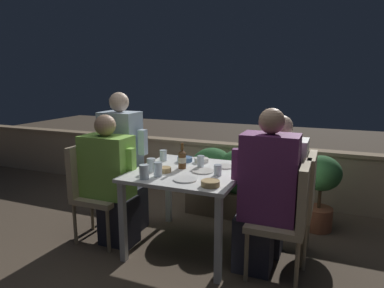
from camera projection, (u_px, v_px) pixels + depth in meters
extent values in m
plane|color=brown|center=(189.00, 246.00, 3.12)|extent=(16.00, 16.00, 0.00)
cube|color=tan|center=(233.00, 172.00, 4.35)|extent=(9.00, 0.14, 0.65)
cube|color=#9E8466|center=(233.00, 145.00, 4.29)|extent=(9.00, 0.18, 0.04)
cube|color=white|center=(189.00, 172.00, 2.98)|extent=(0.93, 0.95, 0.03)
cube|color=silver|center=(123.00, 222.00, 2.82)|extent=(0.05, 0.05, 0.69)
cube|color=silver|center=(218.00, 240.00, 2.51)|extent=(0.05, 0.05, 0.69)
cube|color=silver|center=(168.00, 190.00, 3.59)|extent=(0.05, 0.05, 0.69)
cube|color=silver|center=(246.00, 201.00, 3.28)|extent=(0.05, 0.05, 0.69)
cube|color=brown|center=(238.00, 203.00, 3.80)|extent=(1.13, 0.36, 0.28)
ellipsoid|color=#2D6633|center=(212.00, 169.00, 3.84)|extent=(0.51, 0.47, 0.48)
ellipsoid|color=#2D6633|center=(239.00, 172.00, 3.72)|extent=(0.51, 0.47, 0.48)
ellipsoid|color=#2D6633|center=(268.00, 175.00, 3.61)|extent=(0.51, 0.47, 0.48)
cube|color=tan|center=(102.00, 197.00, 3.17)|extent=(0.42, 0.42, 0.05)
cube|color=tan|center=(85.00, 169.00, 3.19)|extent=(0.06, 0.42, 0.46)
cylinder|color=#9E8966|center=(75.00, 224.00, 3.12)|extent=(0.03, 0.03, 0.40)
cylinder|color=#9E8966|center=(108.00, 231.00, 2.98)|extent=(0.03, 0.03, 0.40)
cylinder|color=#9E8966|center=(100.00, 210.00, 3.44)|extent=(0.03, 0.03, 0.40)
cylinder|color=#9E8966|center=(131.00, 216.00, 3.31)|extent=(0.03, 0.03, 0.40)
cube|color=#282833|center=(119.00, 220.00, 3.14)|extent=(0.32, 0.23, 0.45)
cube|color=#8CCC4C|center=(107.00, 166.00, 3.08)|extent=(0.45, 0.26, 0.56)
cube|color=#8CCC4C|center=(131.00, 162.00, 2.98)|extent=(0.07, 0.07, 0.24)
sphere|color=tan|center=(105.00, 125.00, 3.01)|extent=(0.19, 0.19, 0.19)
cube|color=tan|center=(117.00, 186.00, 3.48)|extent=(0.42, 0.42, 0.05)
cube|color=tan|center=(100.00, 160.00, 3.50)|extent=(0.06, 0.42, 0.46)
cylinder|color=#9E8966|center=(92.00, 211.00, 3.43)|extent=(0.03, 0.03, 0.40)
cylinder|color=#9E8966|center=(123.00, 216.00, 3.29)|extent=(0.03, 0.03, 0.40)
cylinder|color=#9E8966|center=(113.00, 199.00, 3.76)|extent=(0.03, 0.03, 0.40)
cylinder|color=#9E8966|center=(142.00, 204.00, 3.62)|extent=(0.03, 0.03, 0.40)
cube|color=#282833|center=(132.00, 207.00, 3.46)|extent=(0.26, 0.23, 0.45)
cube|color=silver|center=(121.00, 149.00, 3.38)|extent=(0.37, 0.26, 0.74)
cube|color=silver|center=(143.00, 142.00, 3.26)|extent=(0.07, 0.07, 0.24)
sphere|color=beige|center=(119.00, 102.00, 3.28)|extent=(0.19, 0.19, 0.19)
cube|color=tan|center=(276.00, 224.00, 2.61)|extent=(0.42, 0.42, 0.05)
cube|color=tan|center=(304.00, 195.00, 2.49)|extent=(0.06, 0.42, 0.46)
cylinder|color=#9E8966|center=(246.00, 257.00, 2.55)|extent=(0.03, 0.03, 0.40)
cylinder|color=#9E8966|center=(297.00, 267.00, 2.42)|extent=(0.03, 0.03, 0.40)
cylinder|color=#9E8966|center=(256.00, 236.00, 2.88)|extent=(0.03, 0.03, 0.40)
cylinder|color=#9E8966|center=(301.00, 244.00, 2.75)|extent=(0.03, 0.03, 0.40)
cube|color=#282833|center=(253.00, 243.00, 2.71)|extent=(0.29, 0.23, 0.45)
cube|color=#6B2D66|center=(269.00, 178.00, 2.56)|extent=(0.42, 0.26, 0.66)
cube|color=#6B2D66|center=(237.00, 164.00, 2.64)|extent=(0.07, 0.07, 0.24)
sphere|color=tan|center=(272.00, 121.00, 2.48)|extent=(0.19, 0.19, 0.19)
cube|color=tan|center=(285.00, 209.00, 2.89)|extent=(0.42, 0.42, 0.05)
cube|color=tan|center=(311.00, 183.00, 2.77)|extent=(0.06, 0.42, 0.46)
cylinder|color=#9E8966|center=(259.00, 239.00, 2.84)|extent=(0.03, 0.03, 0.40)
cylinder|color=#9E8966|center=(304.00, 247.00, 2.70)|extent=(0.03, 0.03, 0.40)
cylinder|color=#9E8966|center=(267.00, 222.00, 3.16)|extent=(0.03, 0.03, 0.40)
cylinder|color=#9E8966|center=(308.00, 229.00, 3.03)|extent=(0.03, 0.03, 0.40)
cube|color=#282833|center=(264.00, 228.00, 2.99)|extent=(0.31, 0.23, 0.45)
cube|color=white|center=(279.00, 172.00, 2.85)|extent=(0.44, 0.26, 0.58)
cube|color=white|center=(250.00, 162.00, 2.93)|extent=(0.07, 0.07, 0.24)
sphere|color=beige|center=(281.00, 127.00, 2.78)|extent=(0.19, 0.19, 0.19)
cylinder|color=brown|center=(182.00, 161.00, 3.02)|extent=(0.07, 0.07, 0.14)
cylinder|color=beige|center=(182.00, 160.00, 3.02)|extent=(0.07, 0.07, 0.05)
cone|color=brown|center=(182.00, 151.00, 3.01)|extent=(0.07, 0.07, 0.03)
cylinder|color=brown|center=(182.00, 147.00, 3.00)|extent=(0.03, 0.03, 0.06)
cylinder|color=silver|center=(203.00, 171.00, 2.93)|extent=(0.19, 0.19, 0.01)
cylinder|color=silver|center=(225.00, 166.00, 3.08)|extent=(0.18, 0.18, 0.01)
cylinder|color=white|center=(185.00, 179.00, 2.70)|extent=(0.19, 0.19, 0.01)
cylinder|color=#4C709E|center=(185.00, 159.00, 3.27)|extent=(0.14, 0.14, 0.04)
torus|color=#4C709E|center=(185.00, 158.00, 3.27)|extent=(0.14, 0.14, 0.01)
cylinder|color=tan|center=(164.00, 170.00, 2.92)|extent=(0.12, 0.12, 0.04)
torus|color=tan|center=(164.00, 168.00, 2.92)|extent=(0.12, 0.12, 0.01)
cylinder|color=tan|center=(210.00, 183.00, 2.54)|extent=(0.14, 0.14, 0.04)
torus|color=tan|center=(210.00, 181.00, 2.54)|extent=(0.14, 0.14, 0.01)
cylinder|color=silver|center=(201.00, 160.00, 3.25)|extent=(0.13, 0.13, 0.04)
torus|color=silver|center=(201.00, 158.00, 3.25)|extent=(0.13, 0.13, 0.01)
cylinder|color=silver|center=(144.00, 172.00, 2.71)|extent=(0.08, 0.08, 0.12)
cylinder|color=silver|center=(218.00, 170.00, 2.82)|extent=(0.06, 0.06, 0.09)
cylinder|color=silver|center=(158.00, 169.00, 2.79)|extent=(0.07, 0.07, 0.12)
cylinder|color=silver|center=(163.00, 155.00, 3.31)|extent=(0.07, 0.07, 0.10)
cylinder|color=silver|center=(151.00, 165.00, 2.93)|extent=(0.07, 0.07, 0.11)
cylinder|color=silver|center=(201.00, 161.00, 3.08)|extent=(0.06, 0.06, 0.10)
cylinder|color=#9E5638|center=(318.00, 218.00, 3.45)|extent=(0.28, 0.28, 0.23)
cylinder|color=#47331E|center=(319.00, 198.00, 3.41)|extent=(0.03, 0.03, 0.21)
ellipsoid|color=#2D6633|center=(321.00, 173.00, 3.35)|extent=(0.39, 0.39, 0.35)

